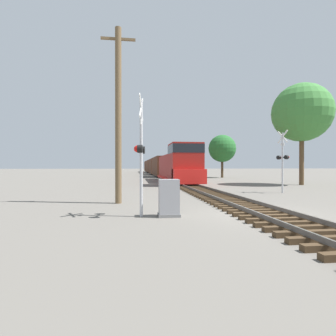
{
  "coord_description": "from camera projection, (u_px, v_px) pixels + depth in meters",
  "views": [
    {
      "loc": [
        -5.09,
        -10.01,
        1.95
      ],
      "look_at": [
        -2.98,
        6.33,
        1.84
      ],
      "focal_mm": 28.0,
      "sensor_mm": 36.0,
      "label": 1
    }
  ],
  "objects": [
    {
      "name": "freight_train",
      "position": [
        157.0,
        166.0,
        59.92
      ],
      "size": [
        3.11,
        73.93,
        4.25
      ],
      "color": "maroon",
      "rests_on": "ground"
    },
    {
      "name": "utility_pole",
      "position": [
        118.0,
        114.0,
        13.75
      ],
      "size": [
        1.8,
        0.33,
        9.23
      ],
      "color": "brown",
      "rests_on": "ground"
    },
    {
      "name": "ground_plane",
      "position": [
        261.0,
        214.0,
        10.59
      ],
      "size": [
        400.0,
        400.0,
        0.0
      ],
      "primitive_type": "plane",
      "color": "#666059"
    },
    {
      "name": "rail_track_bed",
      "position": [
        261.0,
        211.0,
        10.59
      ],
      "size": [
        2.6,
        160.0,
        0.31
      ],
      "color": "#42301E",
      "rests_on": "ground"
    },
    {
      "name": "relay_cabinet",
      "position": [
        169.0,
        198.0,
        10.15
      ],
      "size": [
        0.85,
        0.58,
        1.44
      ],
      "color": "slate",
      "rests_on": "ground"
    },
    {
      "name": "tree_far_right",
      "position": [
        302.0,
        113.0,
        27.24
      ],
      "size": [
        6.02,
        6.02,
        10.56
      ],
      "color": "brown",
      "rests_on": "ground"
    },
    {
      "name": "tree_mid_background",
      "position": [
        222.0,
        149.0,
        44.76
      ],
      "size": [
        4.67,
        4.67,
        7.33
      ],
      "color": "#473521",
      "rests_on": "ground"
    },
    {
      "name": "crossing_signal_near",
      "position": [
        141.0,
        151.0,
        10.1
      ],
      "size": [
        0.45,
        1.01,
        4.68
      ],
      "rotation": [
        0.0,
        0.0,
        -1.73
      ],
      "color": "#B7B7BC",
      "rests_on": "ground"
    },
    {
      "name": "crossing_signal_far",
      "position": [
        283.0,
        158.0,
        19.14
      ],
      "size": [
        0.56,
        1.01,
        4.57
      ],
      "rotation": [
        0.0,
        0.0,
        1.86
      ],
      "color": "#B7B7BC",
      "rests_on": "ground"
    }
  ]
}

